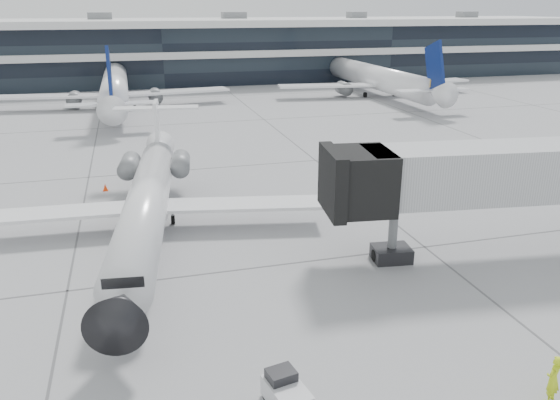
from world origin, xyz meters
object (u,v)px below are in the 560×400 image
object	(u,v)px
ramp_worker	(553,379)
baggage_tug	(286,393)
jet_bridge	(526,172)
regional_jet	(148,199)

from	to	relation	value
ramp_worker	baggage_tug	size ratio (longest dim) A/B	0.87
jet_bridge	baggage_tug	world-z (taller)	jet_bridge
regional_jet	jet_bridge	size ratio (longest dim) A/B	1.35
ramp_worker	jet_bridge	bearing A→B (deg)	-147.28
jet_bridge	baggage_tug	bearing A→B (deg)	-144.47
ramp_worker	regional_jet	bearing A→B (deg)	-81.56
jet_bridge	ramp_worker	xyz separation A→B (m)	(-7.12, -11.24, -3.89)
jet_bridge	regional_jet	bearing A→B (deg)	163.48
regional_jet	jet_bridge	world-z (taller)	jet_bridge
jet_bridge	baggage_tug	distance (m)	19.17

